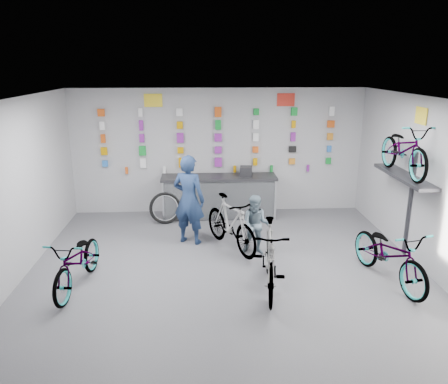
{
  "coord_description": "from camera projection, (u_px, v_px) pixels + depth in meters",
  "views": [
    {
      "loc": [
        -0.43,
        -6.37,
        3.53
      ],
      "look_at": [
        -0.0,
        1.4,
        1.24
      ],
      "focal_mm": 35.0,
      "sensor_mm": 36.0,
      "label": 1
    }
  ],
  "objects": [
    {
      "name": "floor",
      "position": [
        229.0,
        289.0,
        7.12
      ],
      "size": [
        8.0,
        8.0,
        0.0
      ],
      "primitive_type": "plane",
      "color": "#4C4C51",
      "rests_on": "ground"
    },
    {
      "name": "ceiling",
      "position": [
        229.0,
        102.0,
        6.27
      ],
      "size": [
        8.0,
        8.0,
        0.0
      ],
      "primitive_type": "plane",
      "rotation": [
        3.14,
        0.0,
        0.0
      ],
      "color": "white",
      "rests_on": "wall_back"
    },
    {
      "name": "wall_back",
      "position": [
        218.0,
        151.0,
        10.53
      ],
      "size": [
        7.0,
        0.0,
        7.0
      ],
      "primitive_type": "plane",
      "rotation": [
        1.57,
        0.0,
        0.0
      ],
      "color": "#B3B3B5",
      "rests_on": "floor"
    },
    {
      "name": "counter",
      "position": [
        219.0,
        197.0,
        10.37
      ],
      "size": [
        2.7,
        0.66,
        1.0
      ],
      "color": "black",
      "rests_on": "floor"
    },
    {
      "name": "merch_wall",
      "position": [
        216.0,
        139.0,
        10.37
      ],
      "size": [
        5.56,
        0.08,
        1.57
      ],
      "color": "blue",
      "rests_on": "wall_back"
    },
    {
      "name": "wall_bracket",
      "position": [
        405.0,
        181.0,
        8.03
      ],
      "size": [
        0.39,
        1.9,
        2.0
      ],
      "color": "#333338",
      "rests_on": "wall_right"
    },
    {
      "name": "sign_left",
      "position": [
        153.0,
        100.0,
        10.08
      ],
      "size": [
        0.42,
        0.02,
        0.3
      ],
      "primitive_type": "cube",
      "color": "yellow",
      "rests_on": "wall_back"
    },
    {
      "name": "sign_right",
      "position": [
        286.0,
        100.0,
        10.25
      ],
      "size": [
        0.42,
        0.02,
        0.3
      ],
      "primitive_type": "cube",
      "color": "red",
      "rests_on": "wall_back"
    },
    {
      "name": "sign_side",
      "position": [
        421.0,
        116.0,
        7.71
      ],
      "size": [
        0.02,
        0.4,
        0.3
      ],
      "primitive_type": "cube",
      "color": "yellow",
      "rests_on": "wall_right"
    },
    {
      "name": "bike_left",
      "position": [
        78.0,
        261.0,
        7.06
      ],
      "size": [
        0.84,
        1.83,
        0.93
      ],
      "primitive_type": "imported",
      "rotation": [
        0.0,
        0.0,
        -0.13
      ],
      "color": "gray",
      "rests_on": "floor"
    },
    {
      "name": "bike_center",
      "position": [
        270.0,
        257.0,
        6.97
      ],
      "size": [
        0.74,
        1.92,
        1.12
      ],
      "primitive_type": "imported",
      "rotation": [
        0.0,
        0.0,
        -0.12
      ],
      "color": "gray",
      "rests_on": "floor"
    },
    {
      "name": "bike_right",
      "position": [
        390.0,
        254.0,
        7.23
      ],
      "size": [
        1.09,
        2.03,
        1.01
      ],
      "primitive_type": "imported",
      "rotation": [
        0.0,
        0.0,
        0.23
      ],
      "color": "gray",
      "rests_on": "floor"
    },
    {
      "name": "bike_service",
      "position": [
        231.0,
        223.0,
        8.53
      ],
      "size": [
        1.27,
        1.81,
        1.07
      ],
      "primitive_type": "imported",
      "rotation": [
        0.0,
        0.0,
        0.48
      ],
      "color": "gray",
      "rests_on": "floor"
    },
    {
      "name": "bike_wall",
      "position": [
        404.0,
        149.0,
        7.86
      ],
      "size": [
        0.63,
        1.8,
        0.95
      ],
      "primitive_type": "imported",
      "color": "gray",
      "rests_on": "wall_bracket"
    },
    {
      "name": "clerk",
      "position": [
        189.0,
        200.0,
        8.75
      ],
      "size": [
        0.79,
        0.67,
        1.83
      ],
      "primitive_type": "imported",
      "rotation": [
        0.0,
        0.0,
        2.72
      ],
      "color": "navy",
      "rests_on": "floor"
    },
    {
      "name": "customer",
      "position": [
        256.0,
        225.0,
        8.3
      ],
      "size": [
        0.64,
        0.55,
        1.17
      ],
      "primitive_type": "imported",
      "rotation": [
        0.0,
        0.0,
        -0.2
      ],
      "color": "slate",
      "rests_on": "floor"
    },
    {
      "name": "spare_wheel",
      "position": [
        165.0,
        208.0,
        9.99
      ],
      "size": [
        0.76,
        0.36,
        0.73
      ],
      "rotation": [
        0.0,
        0.0,
        0.19
      ],
      "color": "black",
      "rests_on": "floor"
    },
    {
      "name": "register",
      "position": [
        246.0,
        171.0,
        10.24
      ],
      "size": [
        0.32,
        0.34,
        0.22
      ],
      "primitive_type": "cube",
      "rotation": [
        0.0,
        0.0,
        -0.15
      ],
      "color": "black",
      "rests_on": "counter"
    }
  ]
}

